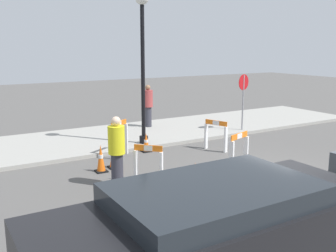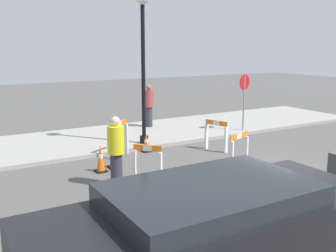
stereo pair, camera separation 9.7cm
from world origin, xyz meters
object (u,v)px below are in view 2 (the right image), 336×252
stop_sign (244,93)px  person_worker (116,149)px  person_pedestrian (149,105)px  parked_car_0 (210,239)px  streetlamp_post (143,47)px

stop_sign → person_worker: (-6.54, -2.94, -0.66)m
person_pedestrian → parked_car_0: 11.09m
person_worker → parked_car_0: bearing=-120.3°
streetlamp_post → stop_sign: 4.59m
person_worker → streetlamp_post: bearing=31.7°
parked_car_0 → person_worker: bearing=80.8°
person_worker → person_pedestrian: (3.71, 5.37, 0.12)m
streetlamp_post → parked_car_0: 8.70m
streetlamp_post → person_pedestrian: (1.42, 2.35, -2.26)m
streetlamp_post → stop_sign: streetlamp_post is taller
streetlamp_post → person_pedestrian: 3.56m
stop_sign → person_pedestrian: stop_sign is taller
stop_sign → person_worker: stop_sign is taller
streetlamp_post → stop_sign: bearing=-1.0°
streetlamp_post → person_pedestrian: streetlamp_post is taller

